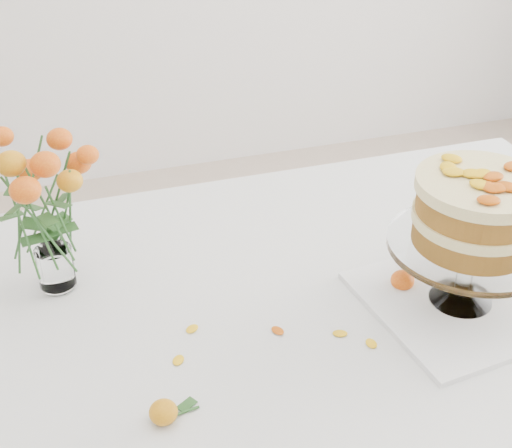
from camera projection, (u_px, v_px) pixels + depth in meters
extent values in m
cube|color=tan|center=(319.00, 297.00, 1.36)|extent=(1.40, 0.90, 0.04)
cylinder|color=tan|center=(12.00, 379.00, 1.70)|extent=(0.06, 0.06, 0.71)
cylinder|color=tan|center=(467.00, 283.00, 2.02)|extent=(0.06, 0.06, 0.71)
cube|color=white|center=(320.00, 287.00, 1.35)|extent=(1.42, 0.92, 0.01)
cube|color=white|center=(248.00, 214.00, 1.77)|extent=(1.42, 0.01, 0.20)
cube|color=white|center=(460.00, 301.00, 1.30)|extent=(0.36, 0.36, 0.01)
cylinder|color=white|center=(466.00, 269.00, 1.26)|extent=(0.03, 0.03, 0.09)
cylinder|color=white|center=(471.00, 244.00, 1.23)|extent=(0.29, 0.29, 0.01)
cylinder|color=#8F6120|center=(473.00, 231.00, 1.22)|extent=(0.27, 0.27, 0.04)
cylinder|color=#FFFCA4|center=(476.00, 217.00, 1.20)|extent=(0.28, 0.28, 0.02)
cylinder|color=#8F6120|center=(479.00, 201.00, 1.18)|extent=(0.27, 0.27, 0.04)
cylinder|color=#FFFCA4|center=(482.00, 185.00, 1.17)|extent=(0.28, 0.28, 0.02)
cylinder|color=white|center=(59.00, 286.00, 1.34)|extent=(0.05, 0.05, 0.01)
cylinder|color=white|center=(55.00, 267.00, 1.32)|extent=(0.07, 0.07, 0.08)
ellipsoid|color=orange|center=(163.00, 412.00, 1.05)|extent=(0.04, 0.04, 0.04)
cylinder|color=#295923|center=(183.00, 413.00, 1.07)|extent=(0.05, 0.01, 0.00)
ellipsoid|color=#D33E0A|center=(402.00, 280.00, 1.33)|extent=(0.04, 0.04, 0.04)
cylinder|color=#295923|center=(414.00, 282.00, 1.35)|extent=(0.05, 0.02, 0.00)
ellipsoid|color=yellow|center=(278.00, 331.00, 1.23)|extent=(0.03, 0.02, 0.00)
ellipsoid|color=yellow|center=(340.00, 334.00, 1.23)|extent=(0.03, 0.02, 0.00)
ellipsoid|color=yellow|center=(371.00, 344.00, 1.20)|extent=(0.03, 0.02, 0.00)
ellipsoid|color=yellow|center=(192.00, 329.00, 1.24)|extent=(0.03, 0.02, 0.00)
ellipsoid|color=yellow|center=(178.00, 360.00, 1.17)|extent=(0.03, 0.02, 0.00)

